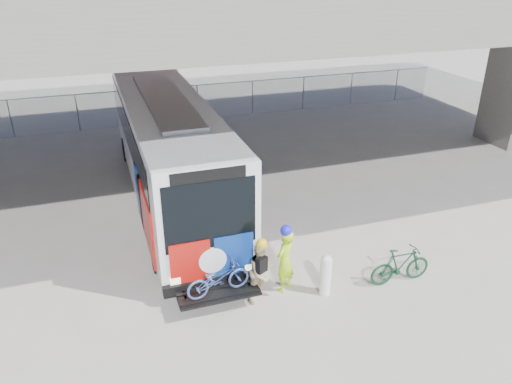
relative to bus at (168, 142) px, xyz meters
name	(u,v)px	position (x,y,z in m)	size (l,w,h in m)	color
ground	(251,228)	(2.00, -3.02, -2.11)	(160.00, 160.00, 0.00)	#9E9991
bus	(168,142)	(0.00, 0.00, 0.00)	(2.67, 12.94, 3.69)	silver
overpass	(213,0)	(2.00, 0.98, 4.43)	(40.00, 16.00, 7.95)	#605E59
chainlink_fence	(178,94)	(2.00, 8.98, -0.69)	(30.00, 0.06, 30.00)	gray
bollard	(326,273)	(2.73, -6.83, -1.50)	(0.30, 0.30, 1.14)	silver
cyclist_hivis	(285,259)	(1.82, -6.33, -1.20)	(0.75, 0.70, 1.90)	#A2DA16
cyclist_tan	(262,271)	(1.12, -6.53, -1.28)	(0.96, 0.89, 1.75)	tan
bike_parked	(401,265)	(4.82, -7.02, -1.59)	(0.49, 1.73, 1.04)	#133C21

